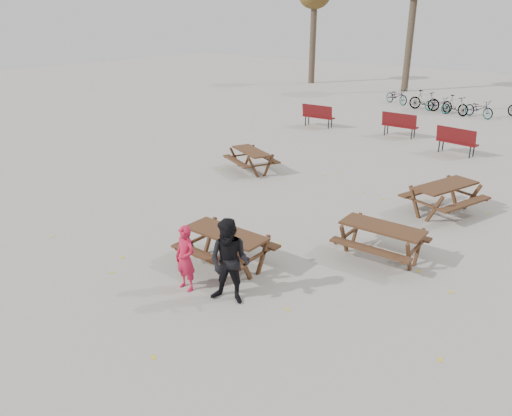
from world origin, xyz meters
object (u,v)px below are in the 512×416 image
Objects in this scene: adult at (230,262)px; picnic_table_far at (444,199)px; food_tray at (231,239)px; soda_bottle at (226,232)px; picnic_table_east at (381,242)px; picnic_table_north at (251,161)px; child at (185,258)px; main_picnic_table at (226,240)px.

picnic_table_far is (1.54, 6.77, -0.42)m from adult.
picnic_table_far is (2.21, 5.97, -0.39)m from food_tray.
soda_bottle is 0.10× the size of picnic_table_east.
picnic_table_north is at bearing 107.28° from adult.
adult is 0.99× the size of picnic_table_north.
adult is (0.87, -0.86, -0.03)m from soda_bottle.
adult reaches higher than child.
soda_bottle is at bearing 86.54° from child.
soda_bottle is (-0.20, 0.07, 0.05)m from food_tray.
food_tray is at bearing -31.04° from main_picnic_table.
food_tray is at bearing 177.25° from picnic_table_far.
soda_bottle reaches higher than picnic_table_far.
picnic_table_far is at bearing 66.31° from main_picnic_table.
child is 0.70× the size of picnic_table_far.
child is (-0.10, -1.06, -0.19)m from soda_bottle.
picnic_table_far reaches higher than main_picnic_table.
main_picnic_table reaches higher than picnic_table_east.
main_picnic_table is at bearing 115.73° from adult.
picnic_table_north is 0.88× the size of picnic_table_far.
main_picnic_table is 6.31m from picnic_table_far.
picnic_table_north is (-6.18, 3.14, -0.02)m from picnic_table_east.
adult is (0.96, 0.19, 0.16)m from child.
picnic_table_far reaches higher than picnic_table_east.
food_tray is 6.37m from picnic_table_far.
child reaches higher than picnic_table_north.
main_picnic_table is 1.19m from child.
food_tray is at bearing 75.09° from child.
main_picnic_table is 10.00× the size of food_tray.
picnic_table_north is at bearing 151.02° from picnic_table_east.
picnic_table_east is (2.06, 2.54, -0.41)m from food_tray.
picnic_table_east is 1.06× the size of picnic_table_north.
adult reaches higher than picnic_table_far.
adult is 8.06m from picnic_table_north.
food_tray is at bearing 110.66° from adult.
adult is at bearing -50.16° from food_tray.
picnic_table_east is (2.38, 2.35, -0.21)m from main_picnic_table.
picnic_table_north is (-3.92, 5.61, -0.49)m from soda_bottle.
picnic_table_far is at bearing 85.42° from picnic_table_east.
picnic_table_north is at bearing 124.93° from soda_bottle.
picnic_table_east is 0.94× the size of picnic_table_far.
picnic_table_far is (2.41, 5.90, -0.44)m from soda_bottle.
picnic_table_far reaches higher than picnic_table_north.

